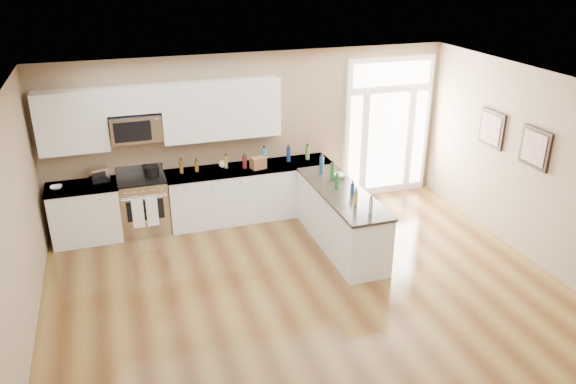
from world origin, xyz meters
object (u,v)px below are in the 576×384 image
at_px(peninsula_cabinet, 341,220).
at_px(toaster_oven, 99,175).
at_px(stockpot, 152,171).
at_px(kitchen_range, 144,205).

height_order(peninsula_cabinet, toaster_oven, toaster_oven).
bearing_deg(toaster_oven, stockpot, -21.69).
distance_m(peninsula_cabinet, toaster_oven, 3.88).
bearing_deg(kitchen_range, toaster_oven, 173.21).
distance_m(peninsula_cabinet, kitchen_range, 3.23).
distance_m(peninsula_cabinet, stockpot, 3.15).
height_order(peninsula_cabinet, stockpot, stockpot).
xyz_separation_m(kitchen_range, toaster_oven, (-0.63, 0.08, 0.58)).
distance_m(stockpot, toaster_oven, 0.81).
bearing_deg(toaster_oven, peninsula_cabinet, -42.26).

